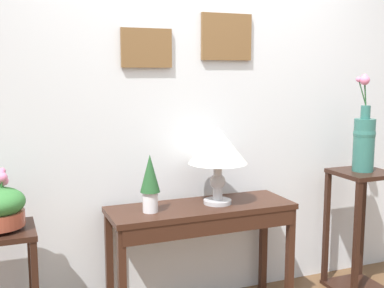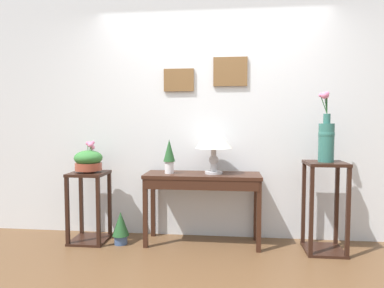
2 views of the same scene
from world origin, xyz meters
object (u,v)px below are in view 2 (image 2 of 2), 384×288
(pedestal_stand_right, at_px, (325,207))
(flower_vase_tall_right, at_px, (326,137))
(pedestal_stand_left, at_px, (89,207))
(table_lamp, at_px, (214,139))
(potted_plant_on_console, at_px, (169,155))
(potted_plant_floor, at_px, (121,227))
(console_table, at_px, (202,184))
(planter_bowl_wide_left, at_px, (88,160))

(pedestal_stand_right, xyz_separation_m, flower_vase_tall_right, (-0.00, 0.00, 0.69))
(pedestal_stand_left, bearing_deg, table_lamp, 2.45)
(potted_plant_on_console, distance_m, potted_plant_floor, 0.91)
(pedestal_stand_left, bearing_deg, console_table, 1.54)
(console_table, bearing_deg, flower_vase_tall_right, -3.04)
(planter_bowl_wide_left, bearing_deg, potted_plant_floor, -8.34)
(potted_plant_on_console, relative_size, planter_bowl_wide_left, 1.08)
(potted_plant_on_console, height_order, flower_vase_tall_right, flower_vase_tall_right)
(planter_bowl_wide_left, height_order, flower_vase_tall_right, flower_vase_tall_right)
(table_lamp, height_order, pedestal_stand_right, table_lamp)
(pedestal_stand_left, xyz_separation_m, flower_vase_tall_right, (2.41, -0.03, 0.76))
(potted_plant_on_console, relative_size, pedestal_stand_left, 0.48)
(table_lamp, xyz_separation_m, pedestal_stand_left, (-1.32, -0.06, -0.73))
(potted_plant_on_console, xyz_separation_m, pedestal_stand_left, (-0.86, -0.03, -0.57))
(planter_bowl_wide_left, distance_m, potted_plant_floor, 0.78)
(pedestal_stand_right, bearing_deg, table_lamp, 175.38)
(planter_bowl_wide_left, height_order, potted_plant_floor, planter_bowl_wide_left)
(table_lamp, relative_size, potted_plant_on_console, 1.40)
(console_table, height_order, potted_plant_floor, console_table)
(console_table, relative_size, potted_plant_on_console, 3.36)
(console_table, relative_size, flower_vase_tall_right, 1.75)
(potted_plant_on_console, distance_m, pedestal_stand_right, 1.63)
(planter_bowl_wide_left, distance_m, pedestal_stand_right, 2.45)
(console_table, xyz_separation_m, potted_plant_on_console, (-0.35, 0.00, 0.30))
(potted_plant_on_console, height_order, potted_plant_floor, potted_plant_on_console)
(flower_vase_tall_right, bearing_deg, table_lamp, 175.39)
(console_table, bearing_deg, pedestal_stand_right, -3.05)
(pedestal_stand_left, height_order, pedestal_stand_right, pedestal_stand_right)
(pedestal_stand_right, bearing_deg, potted_plant_on_console, 177.62)
(pedestal_stand_left, height_order, planter_bowl_wide_left, planter_bowl_wide_left)
(planter_bowl_wide_left, relative_size, flower_vase_tall_right, 0.48)
(potted_plant_on_console, height_order, pedestal_stand_right, potted_plant_on_console)
(potted_plant_on_console, bearing_deg, console_table, -0.05)
(table_lamp, relative_size, potted_plant_floor, 1.45)
(console_table, xyz_separation_m, potted_plant_floor, (-0.85, -0.08, -0.45))
(potted_plant_on_console, bearing_deg, potted_plant_floor, -170.40)
(console_table, height_order, pedestal_stand_left, pedestal_stand_left)
(table_lamp, height_order, potted_plant_floor, table_lamp)
(console_table, distance_m, pedestal_stand_left, 1.23)
(planter_bowl_wide_left, bearing_deg, console_table, 1.53)
(pedestal_stand_left, height_order, potted_plant_floor, pedestal_stand_left)
(pedestal_stand_left, distance_m, planter_bowl_wide_left, 0.50)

